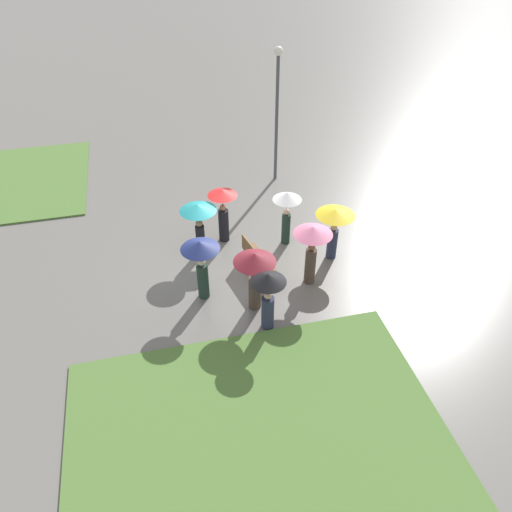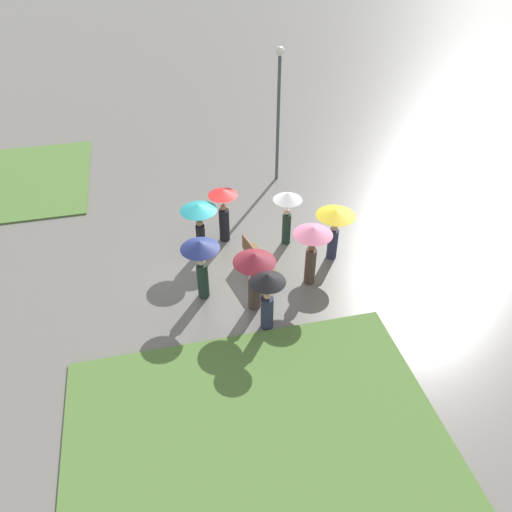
{
  "view_description": "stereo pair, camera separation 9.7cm",
  "coord_description": "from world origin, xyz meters",
  "px_view_note": "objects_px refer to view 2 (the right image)",
  "views": [
    {
      "loc": [
        -12.25,
        1.91,
        9.85
      ],
      "look_at": [
        -1.24,
        -0.73,
        0.95
      ],
      "focal_mm": 35.0,
      "sensor_mm": 36.0,
      "label": 1
    },
    {
      "loc": [
        -12.28,
        1.82,
        9.85
      ],
      "look_at": [
        -1.24,
        -0.73,
        0.95
      ],
      "focal_mm": 35.0,
      "sensor_mm": 36.0,
      "label": 2
    }
  ],
  "objects_px": {
    "park_bench": "(258,259)",
    "crowd_person_teal": "(199,215)",
    "lamp_post": "(279,100)",
    "crowd_person_navy": "(201,256)",
    "crowd_person_red": "(223,206)",
    "crowd_person_pink": "(312,242)",
    "crowd_person_black": "(267,291)",
    "crowd_person_yellow": "(335,222)",
    "crowd_person_maroon": "(254,267)",
    "crowd_person_white": "(287,206)"
  },
  "relations": [
    {
      "from": "crowd_person_pink",
      "to": "crowd_person_black",
      "type": "distance_m",
      "value": 2.25
    },
    {
      "from": "lamp_post",
      "to": "crowd_person_teal",
      "type": "distance_m",
      "value": 5.74
    },
    {
      "from": "crowd_person_teal",
      "to": "crowd_person_maroon",
      "type": "height_order",
      "value": "crowd_person_maroon"
    },
    {
      "from": "crowd_person_navy",
      "to": "crowd_person_maroon",
      "type": "relative_size",
      "value": 1.03
    },
    {
      "from": "crowd_person_pink",
      "to": "crowd_person_yellow",
      "type": "height_order",
      "value": "crowd_person_pink"
    },
    {
      "from": "lamp_post",
      "to": "crowd_person_white",
      "type": "distance_m",
      "value": 4.65
    },
    {
      "from": "park_bench",
      "to": "crowd_person_white",
      "type": "bearing_deg",
      "value": -57.6
    },
    {
      "from": "park_bench",
      "to": "crowd_person_teal",
      "type": "distance_m",
      "value": 2.25
    },
    {
      "from": "crowd_person_teal",
      "to": "crowd_person_navy",
      "type": "xyz_separation_m",
      "value": [
        -2.06,
        0.23,
        0.03
      ]
    },
    {
      "from": "crowd_person_maroon",
      "to": "crowd_person_teal",
      "type": "bearing_deg",
      "value": -107.39
    },
    {
      "from": "crowd_person_maroon",
      "to": "crowd_person_white",
      "type": "bearing_deg",
      "value": -160.34
    },
    {
      "from": "park_bench",
      "to": "crowd_person_navy",
      "type": "height_order",
      "value": "crowd_person_navy"
    },
    {
      "from": "crowd_person_teal",
      "to": "crowd_person_pink",
      "type": "bearing_deg",
      "value": -171.22
    },
    {
      "from": "crowd_person_pink",
      "to": "crowd_person_white",
      "type": "distance_m",
      "value": 2.06
    },
    {
      "from": "crowd_person_teal",
      "to": "crowd_person_yellow",
      "type": "xyz_separation_m",
      "value": [
        -1.18,
        -3.97,
        -0.08
      ]
    },
    {
      "from": "park_bench",
      "to": "lamp_post",
      "type": "xyz_separation_m",
      "value": [
        5.47,
        -2.04,
        2.72
      ]
    },
    {
      "from": "park_bench",
      "to": "crowd_person_navy",
      "type": "bearing_deg",
      "value": 99.69
    },
    {
      "from": "crowd_person_black",
      "to": "crowd_person_teal",
      "type": "bearing_deg",
      "value": 133.34
    },
    {
      "from": "lamp_post",
      "to": "crowd_person_maroon",
      "type": "bearing_deg",
      "value": 160.32
    },
    {
      "from": "park_bench",
      "to": "crowd_person_navy",
      "type": "xyz_separation_m",
      "value": [
        -0.72,
        1.77,
        0.98
      ]
    },
    {
      "from": "crowd_person_black",
      "to": "crowd_person_white",
      "type": "xyz_separation_m",
      "value": [
        3.55,
        -1.53,
        0.14
      ]
    },
    {
      "from": "crowd_person_yellow",
      "to": "crowd_person_pink",
      "type": "bearing_deg",
      "value": -83.33
    },
    {
      "from": "park_bench",
      "to": "crowd_person_red",
      "type": "xyz_separation_m",
      "value": [
        1.87,
        0.69,
        0.84
      ]
    },
    {
      "from": "crowd_person_navy",
      "to": "crowd_person_red",
      "type": "bearing_deg",
      "value": 72.98
    },
    {
      "from": "lamp_post",
      "to": "crowd_person_teal",
      "type": "xyz_separation_m",
      "value": [
        -4.12,
        3.58,
        -1.77
      ]
    },
    {
      "from": "crowd_person_yellow",
      "to": "crowd_person_black",
      "type": "bearing_deg",
      "value": -84.09
    },
    {
      "from": "crowd_person_navy",
      "to": "crowd_person_white",
      "type": "xyz_separation_m",
      "value": [
        1.96,
        -3.01,
        -0.01
      ]
    },
    {
      "from": "crowd_person_teal",
      "to": "crowd_person_black",
      "type": "relative_size",
      "value": 0.99
    },
    {
      "from": "crowd_person_teal",
      "to": "crowd_person_white",
      "type": "relative_size",
      "value": 0.95
    },
    {
      "from": "park_bench",
      "to": "lamp_post",
      "type": "relative_size",
      "value": 0.34
    },
    {
      "from": "crowd_person_teal",
      "to": "crowd_person_red",
      "type": "distance_m",
      "value": 1.0
    },
    {
      "from": "lamp_post",
      "to": "crowd_person_navy",
      "type": "bearing_deg",
      "value": 148.37
    },
    {
      "from": "lamp_post",
      "to": "crowd_person_red",
      "type": "xyz_separation_m",
      "value": [
        -3.6,
        2.73,
        -1.88
      ]
    },
    {
      "from": "crowd_person_maroon",
      "to": "crowd_person_yellow",
      "type": "bearing_deg",
      "value": 171.18
    },
    {
      "from": "lamp_post",
      "to": "crowd_person_navy",
      "type": "xyz_separation_m",
      "value": [
        -6.19,
        3.81,
        -1.74
      ]
    },
    {
      "from": "lamp_post",
      "to": "crowd_person_pink",
      "type": "xyz_separation_m",
      "value": [
        -6.29,
        0.66,
        -1.69
      ]
    },
    {
      "from": "crowd_person_pink",
      "to": "crowd_person_maroon",
      "type": "relative_size",
      "value": 1.05
    },
    {
      "from": "lamp_post",
      "to": "crowd_person_white",
      "type": "height_order",
      "value": "lamp_post"
    },
    {
      "from": "crowd_person_pink",
      "to": "crowd_person_white",
      "type": "xyz_separation_m",
      "value": [
        2.06,
        0.14,
        -0.06
      ]
    },
    {
      "from": "park_bench",
      "to": "crowd_person_white",
      "type": "height_order",
      "value": "crowd_person_white"
    },
    {
      "from": "crowd_person_pink",
      "to": "crowd_person_navy",
      "type": "bearing_deg",
      "value": -145.82
    },
    {
      "from": "park_bench",
      "to": "crowd_person_red",
      "type": "bearing_deg",
      "value": 7.76
    },
    {
      "from": "crowd_person_white",
      "to": "crowd_person_yellow",
      "type": "bearing_deg",
      "value": -169.45
    },
    {
      "from": "park_bench",
      "to": "crowd_person_teal",
      "type": "xyz_separation_m",
      "value": [
        1.34,
        1.54,
        0.95
      ]
    },
    {
      "from": "crowd_person_black",
      "to": "crowd_person_pink",
      "type": "bearing_deg",
      "value": 66.28
    },
    {
      "from": "crowd_person_navy",
      "to": "crowd_person_teal",
      "type": "bearing_deg",
      "value": 89.21
    },
    {
      "from": "crowd_person_navy",
      "to": "crowd_person_pink",
      "type": "relative_size",
      "value": 0.98
    },
    {
      "from": "crowd_person_red",
      "to": "crowd_person_pink",
      "type": "bearing_deg",
      "value": 42.87
    },
    {
      "from": "crowd_person_pink",
      "to": "crowd_person_black",
      "type": "height_order",
      "value": "crowd_person_pink"
    },
    {
      "from": "crowd_person_white",
      "to": "lamp_post",
      "type": "bearing_deg",
      "value": -48.26
    }
  ]
}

